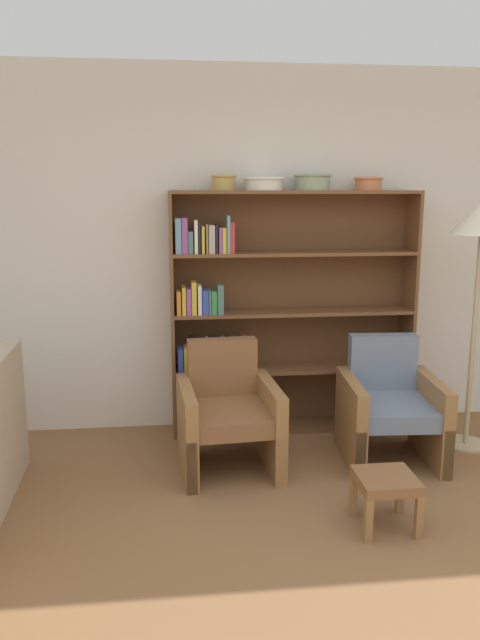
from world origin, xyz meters
name	(u,v)px	position (x,y,z in m)	size (l,w,h in m)	color
ground_plane	(423,634)	(0.00, 0.00, 0.00)	(24.00, 24.00, 0.00)	brown
wall_back	(302,251)	(0.00, 2.57, 1.38)	(12.00, 0.06, 2.75)	silver
bookshelf	(269,318)	(-0.28, 2.39, 0.89)	(1.86, 0.30, 1.84)	brown
bowl_terracotta	(224,182)	(-0.63, 2.38, 1.90)	(0.19, 0.19, 0.11)	tan
bowl_copper	(264,183)	(-0.33, 2.38, 1.89)	(0.30, 0.30, 0.10)	silver
bowl_stoneware	(313,181)	(0.03, 2.38, 1.91)	(0.28, 0.28, 0.12)	gray
bowl_slate	(368,183)	(0.45, 2.38, 1.90)	(0.22, 0.22, 0.10)	#C67547
armchair_leather	(228,413)	(-0.66, 1.75, 0.37)	(0.68, 0.72, 0.83)	olive
armchair_cushioned	(389,407)	(0.46, 1.75, 0.37)	(0.69, 0.72, 0.83)	olive
footstool	(386,486)	(0.13, 0.86, 0.24)	(0.32, 0.32, 0.30)	olive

